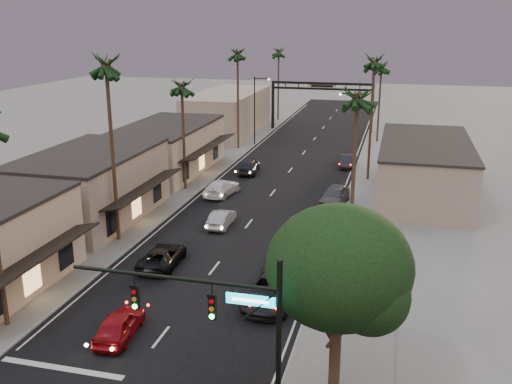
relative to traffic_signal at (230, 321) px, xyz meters
The scene contains 29 objects.
ground 36.80m from the traffic_signal, 98.98° to the left, with size 200.00×200.00×0.00m, color slate.
road 41.70m from the traffic_signal, 97.90° to the left, with size 14.00×120.00×0.02m, color black.
sidewalk_left 50.60m from the traffic_signal, 107.56° to the left, with size 5.00×92.00×0.12m, color slate.
sidewalk_right 48.41m from the traffic_signal, 85.46° to the left, with size 5.00×92.00×0.12m, color slate.
storefront_mid 28.96m from the traffic_signal, 130.35° to the left, with size 8.00×14.00×5.50m, color gray.
storefront_far 42.43m from the traffic_signal, 116.19° to the left, with size 8.00×16.00×5.00m, color #C8B498.
storefront_dist 63.83m from the traffic_signal, 107.03° to the left, with size 8.00×20.00×6.00m, color gray.
building_right 37.04m from the traffic_signal, 77.00° to the left, with size 8.00×18.00×5.00m, color gray.
traffic_signal is the anchor object (origin of this frame).
corner_tree 5.20m from the traffic_signal, 42.31° to the left, with size 6.20×6.20×8.80m.
arch 66.24m from the traffic_signal, 94.93° to the left, with size 15.20×0.40×7.27m.
streetlight_right 41.02m from the traffic_signal, 88.28° to the left, with size 2.13×0.30×9.00m.
streetlight_left 55.45m from the traffic_signal, 103.14° to the left, with size 2.13×0.30×9.00m.
palm_lb 24.44m from the traffic_signal, 128.44° to the left, with size 3.20×3.20×15.20m.
palm_lc 35.46m from the traffic_signal, 114.06° to the left, with size 3.20×3.20×12.20m.
palm_ld 53.47m from the traffic_signal, 105.65° to the left, with size 3.20×3.20×14.20m.
palm_ra 21.19m from the traffic_signal, 81.72° to the left, with size 3.20×3.20×13.20m.
palm_rb 40.77m from the traffic_signal, 85.84° to the left, with size 3.20×3.20×14.20m.
palm_rc 60.31m from the traffic_signal, 87.22° to the left, with size 3.20×3.20×12.20m.
palm_far 75.58m from the traffic_signal, 100.70° to the left, with size 3.20×3.20×13.20m.
oncoming_red 10.53m from the traffic_signal, 144.60° to the left, with size 1.69×4.21×1.43m, color maroon.
oncoming_pickup 17.78m from the traffic_signal, 122.39° to the left, with size 2.30×4.99×1.39m, color black.
oncoming_silver 24.57m from the traffic_signal, 108.52° to the left, with size 1.41×4.05×1.33m, color #96979B.
oncoming_white 33.07m from the traffic_signal, 108.25° to the left, with size 2.08×5.12×1.49m, color white.
oncoming_dgrey 41.06m from the traffic_signal, 103.97° to the left, with size 1.93×4.80×1.64m, color black.
curbside_near 12.13m from the traffic_signal, 94.19° to the left, with size 2.72×5.91×1.64m, color black.
curbside_black 17.40m from the traffic_signal, 92.66° to the left, with size 2.06×5.06×1.47m, color black.
curbside_grey 31.14m from the traffic_signal, 89.05° to the left, with size 2.02×5.03×1.71m, color #454449.
curbside_far 45.25m from the traffic_signal, 89.70° to the left, with size 1.43×4.11×1.35m, color black.
Camera 1 is at (11.42, -14.52, 16.08)m, focal length 40.00 mm.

